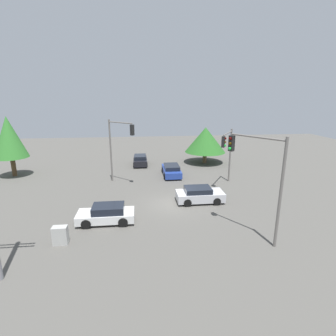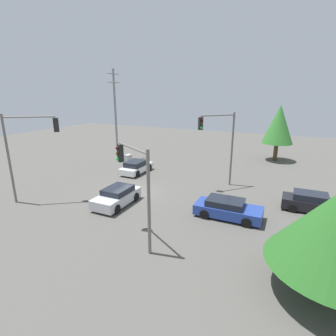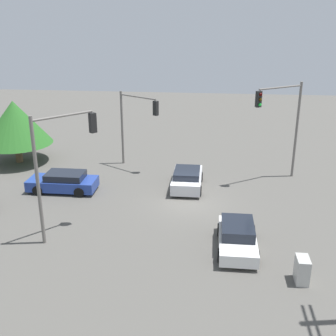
{
  "view_description": "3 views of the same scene",
  "coord_description": "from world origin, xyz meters",
  "px_view_note": "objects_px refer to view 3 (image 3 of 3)",
  "views": [
    {
      "loc": [
        2.77,
        21.05,
        9.12
      ],
      "look_at": [
        0.25,
        -1.39,
        2.9
      ],
      "focal_mm": 28.0,
      "sensor_mm": 36.0,
      "label": 1
    },
    {
      "loc": [
        -17.84,
        -11.86,
        8.47
      ],
      "look_at": [
        2.47,
        -2.33,
        1.93
      ],
      "focal_mm": 28.0,
      "sensor_mm": 36.0,
      "label": 2
    },
    {
      "loc": [
        24.41,
        1.34,
        11.24
      ],
      "look_at": [
        1.8,
        -1.11,
        2.94
      ],
      "focal_mm": 45.0,
      "sensor_mm": 36.0,
      "label": 3
    }
  ],
  "objects_px": {
    "sedan_blue": "(63,182)",
    "electrical_cabinet": "(302,270)",
    "traffic_signal_main": "(59,154)",
    "sedan_silver": "(187,179)",
    "traffic_signal_aux": "(283,116)",
    "traffic_signal_cross": "(136,117)",
    "sedan_white": "(237,237)"
  },
  "relations": [
    {
      "from": "sedan_blue",
      "to": "traffic_signal_aux",
      "type": "relative_size",
      "value": 0.66
    },
    {
      "from": "sedan_silver",
      "to": "electrical_cabinet",
      "type": "xyz_separation_m",
      "value": [
        10.34,
        5.79,
        -0.07
      ]
    },
    {
      "from": "sedan_silver",
      "to": "electrical_cabinet",
      "type": "distance_m",
      "value": 11.85
    },
    {
      "from": "traffic_signal_main",
      "to": "sedan_silver",
      "type": "bearing_deg",
      "value": 3.38
    },
    {
      "from": "sedan_white",
      "to": "traffic_signal_aux",
      "type": "height_order",
      "value": "traffic_signal_aux"
    },
    {
      "from": "sedan_blue",
      "to": "traffic_signal_aux",
      "type": "distance_m",
      "value": 15.67
    },
    {
      "from": "sedan_silver",
      "to": "electrical_cabinet",
      "type": "relative_size",
      "value": 3.45
    },
    {
      "from": "sedan_silver",
      "to": "electrical_cabinet",
      "type": "bearing_deg",
      "value": -60.78
    },
    {
      "from": "traffic_signal_main",
      "to": "traffic_signal_aux",
      "type": "distance_m",
      "value": 15.71
    },
    {
      "from": "traffic_signal_main",
      "to": "traffic_signal_cross",
      "type": "height_order",
      "value": "traffic_signal_main"
    },
    {
      "from": "sedan_white",
      "to": "sedan_blue",
      "type": "xyz_separation_m",
      "value": [
        -6.29,
        -11.32,
        -0.0
      ]
    },
    {
      "from": "sedan_blue",
      "to": "traffic_signal_cross",
      "type": "height_order",
      "value": "traffic_signal_cross"
    },
    {
      "from": "sedan_blue",
      "to": "electrical_cabinet",
      "type": "relative_size",
      "value": 3.79
    },
    {
      "from": "sedan_blue",
      "to": "sedan_silver",
      "type": "bearing_deg",
      "value": -79.89
    },
    {
      "from": "sedan_blue",
      "to": "electrical_cabinet",
      "type": "distance_m",
      "value": 16.61
    },
    {
      "from": "sedan_blue",
      "to": "electrical_cabinet",
      "type": "height_order",
      "value": "sedan_blue"
    },
    {
      "from": "sedan_blue",
      "to": "traffic_signal_main",
      "type": "height_order",
      "value": "traffic_signal_main"
    },
    {
      "from": "sedan_blue",
      "to": "traffic_signal_aux",
      "type": "xyz_separation_m",
      "value": [
        -3.71,
        14.67,
        4.07
      ]
    },
    {
      "from": "sedan_white",
      "to": "traffic_signal_cross",
      "type": "distance_m",
      "value": 14.04
    },
    {
      "from": "traffic_signal_main",
      "to": "sedan_white",
      "type": "bearing_deg",
      "value": -49.75
    },
    {
      "from": "sedan_blue",
      "to": "electrical_cabinet",
      "type": "bearing_deg",
      "value": -122.26
    },
    {
      "from": "sedan_silver",
      "to": "traffic_signal_aux",
      "type": "relative_size",
      "value": 0.6
    },
    {
      "from": "sedan_blue",
      "to": "traffic_signal_aux",
      "type": "height_order",
      "value": "traffic_signal_aux"
    },
    {
      "from": "sedan_silver",
      "to": "traffic_signal_main",
      "type": "distance_m",
      "value": 10.28
    },
    {
      "from": "sedan_white",
      "to": "electrical_cabinet",
      "type": "relative_size",
      "value": 3.48
    },
    {
      "from": "traffic_signal_aux",
      "to": "sedan_silver",
      "type": "bearing_deg",
      "value": -15.26
    },
    {
      "from": "traffic_signal_aux",
      "to": "traffic_signal_main",
      "type": "bearing_deg",
      "value": 2.9
    },
    {
      "from": "sedan_white",
      "to": "sedan_silver",
      "type": "distance_m",
      "value": 8.34
    },
    {
      "from": "traffic_signal_main",
      "to": "electrical_cabinet",
      "type": "height_order",
      "value": "traffic_signal_main"
    },
    {
      "from": "sedan_silver",
      "to": "sedan_blue",
      "type": "xyz_separation_m",
      "value": [
        1.47,
        -8.26,
        -0.02
      ]
    },
    {
      "from": "sedan_white",
      "to": "sedan_silver",
      "type": "xyz_separation_m",
      "value": [
        -7.76,
        -3.06,
        0.02
      ]
    },
    {
      "from": "sedan_silver",
      "to": "electrical_cabinet",
      "type": "height_order",
      "value": "sedan_silver"
    }
  ]
}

